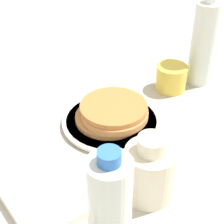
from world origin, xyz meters
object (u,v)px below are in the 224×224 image
object	(u,v)px
pancake_stack	(113,113)
water_bottle_mid	(110,218)
cream_jug	(150,171)
juice_glass	(171,78)
plate	(112,121)
water_bottle_near	(203,44)

from	to	relation	value
pancake_stack	water_bottle_mid	bearing A→B (deg)	174.33
cream_jug	water_bottle_mid	xyz separation A→B (m)	(-0.14, 0.08, 0.05)
juice_glass	plate	bearing A→B (deg)	129.51
plate	water_bottle_mid	world-z (taller)	water_bottle_mid
juice_glass	water_bottle_mid	size ratio (longest dim) A/B	0.34
pancake_stack	water_bottle_near	size ratio (longest dim) A/B	0.71
juice_glass	water_bottle_mid	world-z (taller)	water_bottle_mid
pancake_stack	juice_glass	world-z (taller)	juice_glass
plate	juice_glass	distance (m)	0.22
pancake_stack	water_bottle_near	bearing A→B (deg)	-55.81
plate	juice_glass	xyz separation A→B (m)	(0.14, -0.17, 0.03)
cream_jug	water_bottle_near	size ratio (longest dim) A/B	0.56
plate	cream_jug	bearing A→B (deg)	-167.29
pancake_stack	juice_glass	distance (m)	0.22
plate	cream_jug	distance (m)	0.23
plate	pancake_stack	distance (m)	0.02
pancake_stack	water_bottle_mid	distance (m)	0.37
pancake_stack	cream_jug	world-z (taller)	cream_jug
plate	cream_jug	xyz separation A→B (m)	(-0.22, -0.05, 0.05)
pancake_stack	cream_jug	size ratio (longest dim) A/B	1.25
water_bottle_near	water_bottle_mid	size ratio (longest dim) A/B	1.01
plate	juice_glass	size ratio (longest dim) A/B	2.84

